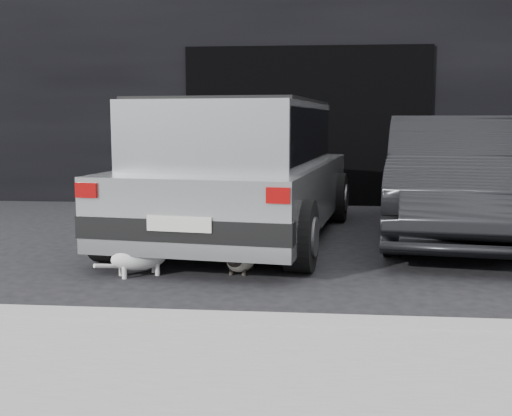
# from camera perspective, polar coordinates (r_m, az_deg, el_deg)

# --- Properties ---
(ground) EXTENTS (80.00, 80.00, 0.00)m
(ground) POSITION_cam_1_polar(r_m,az_deg,el_deg) (6.92, -4.58, -3.94)
(ground) COLOR black
(ground) RESTS_ON ground
(building_facade) EXTENTS (34.00, 4.00, 5.00)m
(building_facade) POSITION_cam_1_polar(r_m,az_deg,el_deg) (12.71, 4.77, 12.74)
(building_facade) COLOR black
(building_facade) RESTS_ON ground
(garage_opening) EXTENTS (4.00, 0.10, 2.60)m
(garage_opening) POSITION_cam_1_polar(r_m,az_deg,el_deg) (10.66, 4.53, 7.23)
(garage_opening) COLOR black
(garage_opening) RESTS_ON ground
(curb) EXTENTS (18.00, 0.25, 0.12)m
(curb) POSITION_cam_1_polar(r_m,az_deg,el_deg) (4.29, 2.59, -10.51)
(curb) COLOR gray
(curb) RESTS_ON ground
(sidewalk) EXTENTS (18.00, 2.20, 0.11)m
(sidewalk) POSITION_cam_1_polar(r_m,az_deg,el_deg) (3.18, 1.38, -17.41)
(sidewalk) COLOR gray
(sidewalk) RESTS_ON ground
(silver_hatchback) EXTENTS (2.66, 4.66, 1.64)m
(silver_hatchback) POSITION_cam_1_polar(r_m,az_deg,el_deg) (7.52, -1.39, 3.90)
(silver_hatchback) COLOR #A9ACAE
(silver_hatchback) RESTS_ON ground
(second_car) EXTENTS (2.14, 4.61, 1.46)m
(second_car) POSITION_cam_1_polar(r_m,az_deg,el_deg) (8.05, 17.25, 2.65)
(second_car) COLOR black
(second_car) RESTS_ON ground
(cat_siamese) EXTENTS (0.31, 0.73, 0.25)m
(cat_siamese) POSITION_cam_1_polar(r_m,az_deg,el_deg) (5.96, -1.41, -4.71)
(cat_siamese) COLOR beige
(cat_siamese) RESTS_ON ground
(cat_white) EXTENTS (0.67, 0.50, 0.36)m
(cat_white) POSITION_cam_1_polar(r_m,az_deg,el_deg) (5.95, -10.02, -4.27)
(cat_white) COLOR silver
(cat_white) RESTS_ON ground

